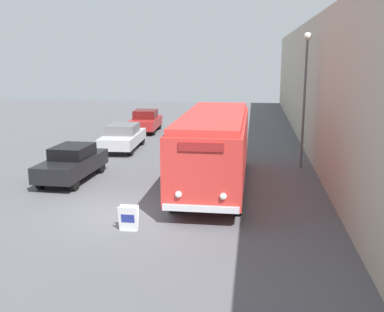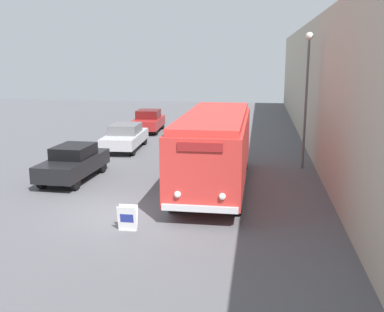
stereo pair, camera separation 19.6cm
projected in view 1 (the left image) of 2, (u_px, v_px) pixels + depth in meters
name	position (u px, v px, depth m)	size (l,w,h in m)	color
ground_plane	(120.00, 214.00, 15.53)	(80.00, 80.00, 0.00)	#56565B
building_wall_right	(315.00, 89.00, 23.39)	(0.30, 60.00, 7.42)	#B2A893
vintage_bus	(214.00, 145.00, 18.47)	(2.59, 9.38, 3.11)	black
sign_board	(128.00, 219.00, 14.02)	(0.61, 0.31, 0.81)	gray
streetlamp	(305.00, 82.00, 21.20)	(0.36, 0.36, 6.46)	#595E60
parked_car_near	(72.00, 163.00, 19.72)	(1.87, 4.40, 1.54)	black
parked_car_mid	(123.00, 137.00, 26.28)	(2.11, 4.70, 1.50)	black
parked_car_far	(145.00, 121.00, 32.53)	(2.04, 4.17, 1.59)	black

